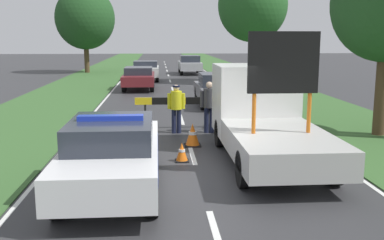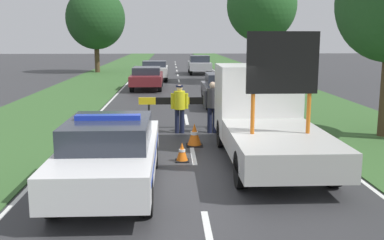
{
  "view_description": "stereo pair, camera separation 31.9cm",
  "coord_description": "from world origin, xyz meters",
  "px_view_note": "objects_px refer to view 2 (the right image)",
  "views": [
    {
      "loc": [
        -0.9,
        -9.84,
        3.1
      ],
      "look_at": [
        -0.07,
        1.02,
        1.1
      ],
      "focal_mm": 42.0,
      "sensor_mm": 36.0,
      "label": 1
    },
    {
      "loc": [
        -0.58,
        -9.86,
        3.1
      ],
      "look_at": [
        -0.07,
        1.02,
        1.1
      ],
      "focal_mm": 42.0,
      "sensor_mm": 36.0,
      "label": 2
    }
  ],
  "objects_px": {
    "work_truck": "(264,114)",
    "traffic_cone_behind_barrier": "(194,135)",
    "roadside_tree_mid_left": "(96,18)",
    "queued_car_wagon_maroon": "(147,77)",
    "traffic_cone_lane_edge": "(235,115)",
    "queued_car_van_white": "(155,70)",
    "pedestrian_civilian": "(213,103)",
    "road_barrier": "(189,103)",
    "traffic_cone_centre_front": "(182,152)",
    "traffic_cone_near_truck": "(267,112)",
    "queued_car_suv_grey": "(224,89)",
    "police_officer": "(180,104)",
    "queued_car_sedan_silver": "(199,64)",
    "police_car": "(110,152)",
    "traffic_cone_near_police": "(96,127)",
    "roadside_tree_near_right": "(262,5)"
  },
  "relations": [
    {
      "from": "work_truck",
      "to": "traffic_cone_behind_barrier",
      "type": "distance_m",
      "value": 2.3
    },
    {
      "from": "roadside_tree_mid_left",
      "to": "queued_car_wagon_maroon",
      "type": "bearing_deg",
      "value": -69.19
    },
    {
      "from": "traffic_cone_lane_edge",
      "to": "queued_car_van_white",
      "type": "xyz_separation_m",
      "value": [
        -3.52,
        17.21,
        0.44
      ]
    },
    {
      "from": "pedestrian_civilian",
      "to": "road_barrier",
      "type": "bearing_deg",
      "value": 162.36
    },
    {
      "from": "traffic_cone_centre_front",
      "to": "traffic_cone_lane_edge",
      "type": "height_order",
      "value": "traffic_cone_lane_edge"
    },
    {
      "from": "traffic_cone_near_truck",
      "to": "queued_car_suv_grey",
      "type": "height_order",
      "value": "queued_car_suv_grey"
    },
    {
      "from": "work_truck",
      "to": "queued_car_wagon_maroon",
      "type": "relative_size",
      "value": 1.25
    },
    {
      "from": "queued_car_van_white",
      "to": "police_officer",
      "type": "bearing_deg",
      "value": 94.48
    },
    {
      "from": "queued_car_wagon_maroon",
      "to": "queued_car_sedan_silver",
      "type": "distance_m",
      "value": 12.26
    },
    {
      "from": "police_car",
      "to": "roadside_tree_mid_left",
      "type": "relative_size",
      "value": 0.66
    },
    {
      "from": "traffic_cone_lane_edge",
      "to": "queued_car_wagon_maroon",
      "type": "xyz_separation_m",
      "value": [
        -3.79,
        11.43,
        0.41
      ]
    },
    {
      "from": "roadside_tree_mid_left",
      "to": "queued_car_van_white",
      "type": "bearing_deg",
      "value": -55.12
    },
    {
      "from": "traffic_cone_near_police",
      "to": "roadside_tree_mid_left",
      "type": "bearing_deg",
      "value": 98.94
    },
    {
      "from": "road_barrier",
      "to": "traffic_cone_behind_barrier",
      "type": "xyz_separation_m",
      "value": [
        0.04,
        -2.49,
        -0.59
      ]
    },
    {
      "from": "road_barrier",
      "to": "pedestrian_civilian",
      "type": "xyz_separation_m",
      "value": [
        0.73,
        -0.7,
        0.08
      ]
    },
    {
      "from": "queued_car_suv_grey",
      "to": "roadside_tree_mid_left",
      "type": "xyz_separation_m",
      "value": [
        -9.08,
        20.34,
        4.01
      ]
    },
    {
      "from": "traffic_cone_centre_front",
      "to": "traffic_cone_lane_edge",
      "type": "xyz_separation_m",
      "value": [
        2.06,
        4.94,
        0.09
      ]
    },
    {
      "from": "queued_car_suv_grey",
      "to": "traffic_cone_lane_edge",
      "type": "bearing_deg",
      "value": 88.3
    },
    {
      "from": "police_car",
      "to": "traffic_cone_near_police",
      "type": "relative_size",
      "value": 8.41
    },
    {
      "from": "police_car",
      "to": "work_truck",
      "type": "bearing_deg",
      "value": 31.71
    },
    {
      "from": "traffic_cone_behind_barrier",
      "to": "roadside_tree_near_right",
      "type": "distance_m",
      "value": 19.36
    },
    {
      "from": "pedestrian_civilian",
      "to": "queued_car_suv_grey",
      "type": "height_order",
      "value": "pedestrian_civilian"
    },
    {
      "from": "roadside_tree_mid_left",
      "to": "traffic_cone_near_police",
      "type": "bearing_deg",
      "value": -81.06
    },
    {
      "from": "police_officer",
      "to": "queued_car_wagon_maroon",
      "type": "height_order",
      "value": "police_officer"
    },
    {
      "from": "traffic_cone_lane_edge",
      "to": "queued_car_wagon_maroon",
      "type": "bearing_deg",
      "value": 108.34
    },
    {
      "from": "police_car",
      "to": "traffic_cone_behind_barrier",
      "type": "relative_size",
      "value": 7.49
    },
    {
      "from": "work_truck",
      "to": "traffic_cone_behind_barrier",
      "type": "height_order",
      "value": "work_truck"
    },
    {
      "from": "work_truck",
      "to": "queued_car_suv_grey",
      "type": "height_order",
      "value": "work_truck"
    },
    {
      "from": "queued_car_suv_grey",
      "to": "roadside_tree_mid_left",
      "type": "distance_m",
      "value": 22.63
    },
    {
      "from": "traffic_cone_lane_edge",
      "to": "queued_car_suv_grey",
      "type": "height_order",
      "value": "queued_car_suv_grey"
    },
    {
      "from": "work_truck",
      "to": "traffic_cone_lane_edge",
      "type": "bearing_deg",
      "value": -85.55
    },
    {
      "from": "work_truck",
      "to": "police_officer",
      "type": "distance_m",
      "value": 3.74
    },
    {
      "from": "road_barrier",
      "to": "queued_car_wagon_maroon",
      "type": "bearing_deg",
      "value": 104.37
    },
    {
      "from": "traffic_cone_lane_edge",
      "to": "queued_car_sedan_silver",
      "type": "xyz_separation_m",
      "value": [
        0.15,
        23.04,
        0.51
      ]
    },
    {
      "from": "police_car",
      "to": "traffic_cone_near_truck",
      "type": "distance_m",
      "value": 9.09
    },
    {
      "from": "roadside_tree_mid_left",
      "to": "pedestrian_civilian",
      "type": "bearing_deg",
      "value": -73.26
    },
    {
      "from": "traffic_cone_behind_barrier",
      "to": "traffic_cone_lane_edge",
      "type": "relative_size",
      "value": 0.99
    },
    {
      "from": "road_barrier",
      "to": "queued_car_van_white",
      "type": "height_order",
      "value": "queued_car_van_white"
    },
    {
      "from": "traffic_cone_near_truck",
      "to": "traffic_cone_behind_barrier",
      "type": "height_order",
      "value": "traffic_cone_behind_barrier"
    },
    {
      "from": "queued_car_wagon_maroon",
      "to": "pedestrian_civilian",
      "type": "bearing_deg",
      "value": 102.29
    },
    {
      "from": "police_officer",
      "to": "roadside_tree_mid_left",
      "type": "xyz_separation_m",
      "value": [
        -6.89,
        26.47,
        3.83
      ]
    },
    {
      "from": "queued_car_sedan_silver",
      "to": "traffic_cone_centre_front",
      "type": "bearing_deg",
      "value": 85.48
    },
    {
      "from": "traffic_cone_centre_front",
      "to": "traffic_cone_behind_barrier",
      "type": "relative_size",
      "value": 0.74
    },
    {
      "from": "traffic_cone_centre_front",
      "to": "queued_car_van_white",
      "type": "xyz_separation_m",
      "value": [
        -1.46,
        22.15,
        0.52
      ]
    },
    {
      "from": "traffic_cone_near_police",
      "to": "queued_car_wagon_maroon",
      "type": "relative_size",
      "value": 0.13
    },
    {
      "from": "police_officer",
      "to": "queued_car_wagon_maroon",
      "type": "xyz_separation_m",
      "value": [
        -1.74,
        12.91,
        -0.22
      ]
    },
    {
      "from": "traffic_cone_centre_front",
      "to": "roadside_tree_near_right",
      "type": "relative_size",
      "value": 0.06
    },
    {
      "from": "road_barrier",
      "to": "traffic_cone_near_police",
      "type": "xyz_separation_m",
      "value": [
        -3.02,
        -1.02,
        -0.62
      ]
    },
    {
      "from": "work_truck",
      "to": "roadside_tree_near_right",
      "type": "distance_m",
      "value": 19.95
    },
    {
      "from": "police_car",
      "to": "roadside_tree_mid_left",
      "type": "bearing_deg",
      "value": 97.8
    }
  ]
}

